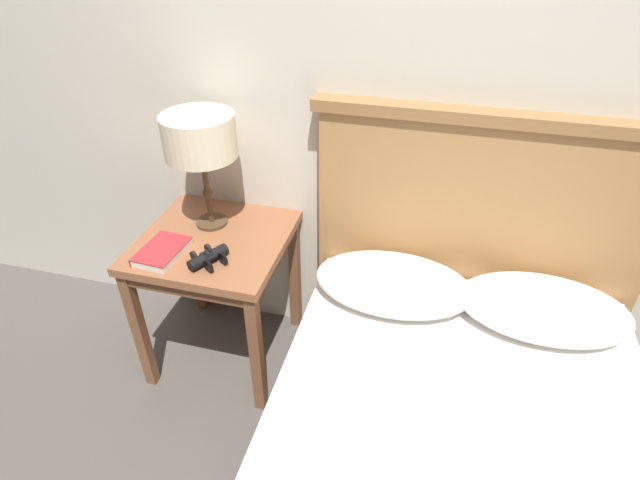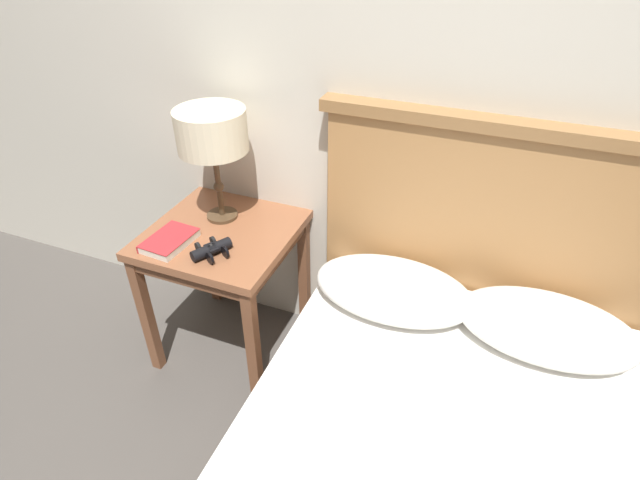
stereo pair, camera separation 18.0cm
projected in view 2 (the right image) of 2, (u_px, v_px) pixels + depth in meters
name	position (u px, v px, depth m)	size (l,w,h in m)	color
wall_back	(393.00, 61.00, 1.73)	(8.00, 0.06, 2.60)	beige
nightstand	(223.00, 247.00, 2.09)	(0.58, 0.58, 0.65)	brown
table_lamp	(212.00, 133.00, 1.91)	(0.28, 0.28, 0.47)	#4C3823
book_on_nightstand	(169.00, 240.00, 1.95)	(0.16, 0.22, 0.03)	silver
binoculars_pair	(212.00, 250.00, 1.89)	(0.16, 0.16, 0.05)	black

